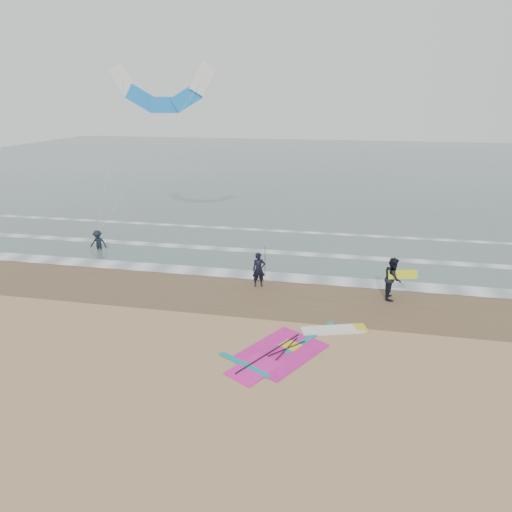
% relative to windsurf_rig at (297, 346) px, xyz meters
% --- Properties ---
extents(ground, '(120.00, 120.00, 0.00)m').
position_rel_windsurf_rig_xyz_m(ground, '(-0.62, -1.61, -0.03)').
color(ground, tan).
rests_on(ground, ground).
extents(sea_water, '(120.00, 80.00, 0.02)m').
position_rel_windsurf_rig_xyz_m(sea_water, '(-0.62, 46.39, -0.02)').
color(sea_water, '#47605E').
rests_on(sea_water, ground).
extents(wet_sand_band, '(120.00, 5.00, 0.01)m').
position_rel_windsurf_rig_xyz_m(wet_sand_band, '(-0.62, 4.39, -0.03)').
color(wet_sand_band, brown).
rests_on(wet_sand_band, ground).
extents(foam_waterline, '(120.00, 9.15, 0.02)m').
position_rel_windsurf_rig_xyz_m(foam_waterline, '(-0.62, 8.83, -0.00)').
color(foam_waterline, white).
rests_on(foam_waterline, ground).
extents(windsurf_rig, '(5.22, 4.94, 0.13)m').
position_rel_windsurf_rig_xyz_m(windsurf_rig, '(0.00, 0.00, 0.00)').
color(windsurf_rig, white).
rests_on(windsurf_rig, ground).
extents(person_standing, '(0.72, 0.61, 1.68)m').
position_rel_windsurf_rig_xyz_m(person_standing, '(-2.44, 5.30, 0.81)').
color(person_standing, black).
rests_on(person_standing, ground).
extents(person_walking, '(0.76, 0.96, 1.93)m').
position_rel_windsurf_rig_xyz_m(person_walking, '(3.69, 5.09, 0.93)').
color(person_walking, black).
rests_on(person_walking, ground).
extents(person_wading, '(1.04, 0.64, 1.56)m').
position_rel_windsurf_rig_xyz_m(person_wading, '(-12.83, 8.82, 0.74)').
color(person_wading, black).
rests_on(person_wading, ground).
extents(held_pole, '(0.17, 0.86, 1.82)m').
position_rel_windsurf_rig_xyz_m(held_pole, '(-2.14, 5.30, 1.20)').
color(held_pole, black).
rests_on(held_pole, ground).
extents(carried_kiteboard, '(1.30, 0.51, 0.39)m').
position_rel_windsurf_rig_xyz_m(carried_kiteboard, '(4.09, 4.99, 1.19)').
color(carried_kiteboard, yellow).
rests_on(carried_kiteboard, ground).
extents(surf_kite, '(6.59, 3.59, 9.55)m').
position_rel_windsurf_rig_xyz_m(surf_kite, '(-9.53, 12.18, 8.83)').
color(surf_kite, white).
rests_on(surf_kite, ground).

